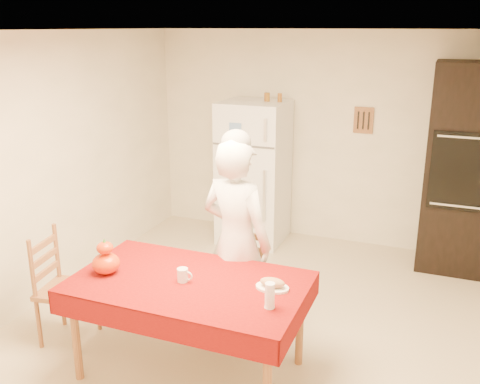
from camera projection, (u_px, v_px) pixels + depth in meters
The scene contains 17 objects.
floor at pixel (249, 323), 4.75m from camera, with size 4.50×4.50×0.00m, color tan.
room_shell at pixel (250, 145), 4.27m from camera, with size 4.02×4.52×2.51m.
refrigerator at pixel (254, 173), 6.40m from camera, with size 0.75×0.74×1.70m.
oven_cabinet at pixel (461, 169), 5.57m from camera, with size 0.70×0.62×2.20m.
dining_table at pixel (189, 289), 3.90m from camera, with size 1.70×1.00×0.76m.
chair_far at pixel (237, 274), 4.56m from camera, with size 0.50×0.49×0.95m.
chair_left at pixel (59, 283), 4.40m from camera, with size 0.46×0.48×0.95m.
seated_woman at pixel (236, 242), 4.31m from camera, with size 0.63×0.41×1.72m, color silver.
coffee_mug at pixel (183, 275), 3.85m from camera, with size 0.08×0.08×0.10m, color white.
pumpkin_lower at pixel (106, 263), 3.98m from camera, with size 0.21×0.21×0.16m, color #E05D05.
pumpkin_upper at pixel (105, 248), 3.94m from camera, with size 0.12×0.12×0.09m, color #C34D04.
wine_glass at pixel (270, 295), 3.48m from camera, with size 0.07×0.07×0.18m, color white.
bread_plate at pixel (272, 288), 3.76m from camera, with size 0.24×0.24×0.02m, color white.
bread_loaf at pixel (272, 282), 3.74m from camera, with size 0.18×0.10×0.06m, color #996D4B.
spice_jar_left at pixel (266, 97), 6.13m from camera, with size 0.05×0.05×0.10m, color brown.
spice_jar_mid at pixel (268, 97), 6.12m from camera, with size 0.05×0.05×0.10m, color #925F1A.
spice_jar_right at pixel (280, 98), 6.07m from camera, with size 0.05×0.05×0.10m, color brown.
Camera 1 is at (1.46, -3.93, 2.53)m, focal length 40.00 mm.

